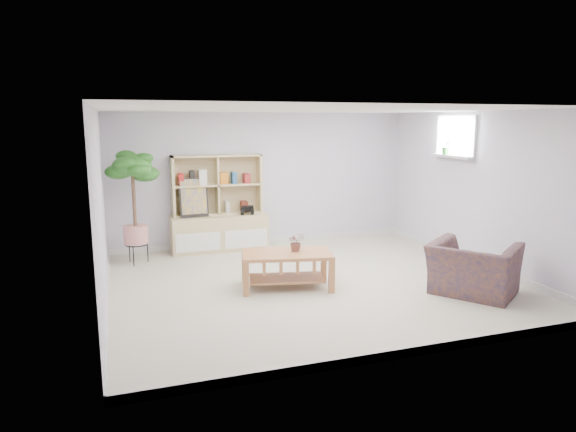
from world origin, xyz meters
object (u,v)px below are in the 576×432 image
object	(u,v)px
floor_tree	(134,208)
storage_unit	(219,203)
armchair	(474,265)
coffee_table	(287,270)

from	to	relation	value
floor_tree	storage_unit	bearing A→B (deg)	16.86
storage_unit	armchair	world-z (taller)	storage_unit
storage_unit	coffee_table	xyz separation A→B (m)	(0.46, -2.35, -0.59)
coffee_table	floor_tree	distance (m)	2.77
coffee_table	armchair	world-z (taller)	armchair
coffee_table	armchair	distance (m)	2.47
storage_unit	floor_tree	size ratio (longest dim) A/B	0.93
floor_tree	armchair	distance (m)	5.09
armchair	storage_unit	bearing A→B (deg)	2.48
storage_unit	floor_tree	xyz separation A→B (m)	(-1.42, -0.43, 0.07)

